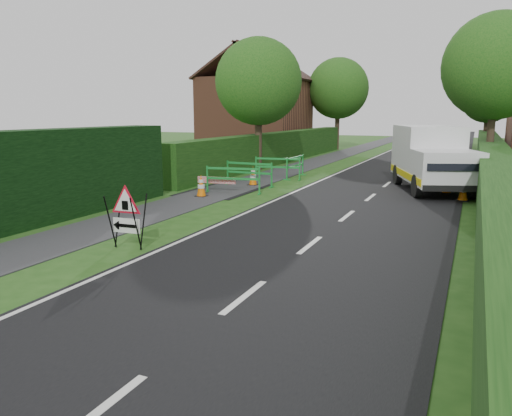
# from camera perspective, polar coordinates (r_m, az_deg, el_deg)

# --- Properties ---
(ground) EXTENTS (120.00, 120.00, 0.00)m
(ground) POSITION_cam_1_polar(r_m,az_deg,el_deg) (8.75, -19.49, -9.46)
(ground) COLOR #204A15
(ground) RESTS_ON ground
(road_surface) EXTENTS (6.00, 90.00, 0.02)m
(road_surface) POSITION_cam_1_polar(r_m,az_deg,el_deg) (41.15, 19.20, 6.16)
(road_surface) COLOR black
(road_surface) RESTS_ON ground
(footpath) EXTENTS (2.00, 90.00, 0.02)m
(footpath) POSITION_cam_1_polar(r_m,az_deg,el_deg) (41.95, 11.65, 6.61)
(footpath) COLOR #2D2D30
(footpath) RESTS_ON ground
(hedge_west_far) EXTENTS (1.00, 24.00, 1.80)m
(hedge_west_far) POSITION_cam_1_polar(r_m,az_deg,el_deg) (30.06, 2.62, 5.22)
(hedge_west_far) COLOR #14380F
(hedge_west_far) RESTS_ON ground
(hedge_east) EXTENTS (1.20, 50.00, 1.50)m
(hedge_east) POSITION_cam_1_polar(r_m,az_deg,el_deg) (22.13, 25.42, 2.15)
(hedge_east) COLOR #14380F
(hedge_east) RESTS_ON ground
(house_west) EXTENTS (7.50, 7.40, 7.88)m
(house_west) POSITION_cam_1_polar(r_m,az_deg,el_deg) (39.22, -0.00, 10.78)
(house_west) COLOR brown
(house_west) RESTS_ON ground
(tree_nw) EXTENTS (4.40, 4.40, 6.70)m
(tree_nw) POSITION_cam_1_polar(r_m,az_deg,el_deg) (26.10, 0.29, 14.23)
(tree_nw) COLOR #2D2116
(tree_nw) RESTS_ON ground
(tree_ne) EXTENTS (5.20, 5.20, 7.79)m
(tree_ne) POSITION_cam_1_polar(r_m,az_deg,el_deg) (28.02, 25.79, 14.37)
(tree_ne) COLOR #2D2116
(tree_ne) RESTS_ON ground
(tree_fw) EXTENTS (4.80, 4.80, 7.24)m
(tree_fw) POSITION_cam_1_polar(r_m,az_deg,el_deg) (41.28, 9.38, 13.33)
(tree_fw) COLOR #2D2116
(tree_fw) RESTS_ON ground
(tree_fe) EXTENTS (4.20, 4.20, 6.33)m
(tree_fe) POSITION_cam_1_polar(r_m,az_deg,el_deg) (43.94, 25.05, 11.52)
(tree_fe) COLOR #2D2116
(tree_fe) RESTS_ON ground
(triangle_sign) EXTENTS (0.87, 0.87, 1.19)m
(triangle_sign) POSITION_cam_1_polar(r_m,az_deg,el_deg) (11.13, -14.81, -0.46)
(triangle_sign) COLOR black
(triangle_sign) RESTS_ON ground
(works_van) EXTENTS (3.71, 5.70, 2.44)m
(works_van) POSITION_cam_1_polar(r_m,az_deg,el_deg) (20.22, 19.45, 5.54)
(works_van) COLOR silver
(works_van) RESTS_ON ground
(traffic_cone_0) EXTENTS (0.38, 0.38, 0.79)m
(traffic_cone_0) POSITION_cam_1_polar(r_m,az_deg,el_deg) (18.23, 22.62, 1.96)
(traffic_cone_0) COLOR black
(traffic_cone_0) RESTS_ON ground
(traffic_cone_1) EXTENTS (0.38, 0.38, 0.79)m
(traffic_cone_1) POSITION_cam_1_polar(r_m,az_deg,el_deg) (19.71, 20.99, 2.69)
(traffic_cone_1) COLOR black
(traffic_cone_1) RESTS_ON ground
(traffic_cone_2) EXTENTS (0.38, 0.38, 0.79)m
(traffic_cone_2) POSITION_cam_1_polar(r_m,az_deg,el_deg) (22.64, 20.71, 3.68)
(traffic_cone_2) COLOR black
(traffic_cone_2) RESTS_ON ground
(traffic_cone_3) EXTENTS (0.38, 0.38, 0.79)m
(traffic_cone_3) POSITION_cam_1_polar(r_m,az_deg,el_deg) (17.78, -6.29, 2.53)
(traffic_cone_3) COLOR black
(traffic_cone_3) RESTS_ON ground
(traffic_cone_4) EXTENTS (0.38, 0.38, 0.79)m
(traffic_cone_4) POSITION_cam_1_polar(r_m,az_deg,el_deg) (20.49, -0.35, 3.70)
(traffic_cone_4) COLOR black
(traffic_cone_4) RESTS_ON ground
(ped_barrier_0) EXTENTS (2.09, 0.71, 1.00)m
(ped_barrier_0) POSITION_cam_1_polar(r_m,az_deg,el_deg) (18.42, -2.65, 3.62)
(ped_barrier_0) COLOR #17832F
(ped_barrier_0) RESTS_ON ground
(ped_barrier_1) EXTENTS (2.07, 0.44, 1.00)m
(ped_barrier_1) POSITION_cam_1_polar(r_m,az_deg,el_deg) (20.24, -0.78, 4.28)
(ped_barrier_1) COLOR #17832F
(ped_barrier_1) RESTS_ON ground
(ped_barrier_2) EXTENTS (2.09, 0.65, 1.00)m
(ped_barrier_2) POSITION_cam_1_polar(r_m,az_deg,el_deg) (22.36, 2.49, 4.90)
(ped_barrier_2) COLOR #17832F
(ped_barrier_2) RESTS_ON ground
(ped_barrier_3) EXTENTS (0.42, 2.07, 1.00)m
(ped_barrier_3) POSITION_cam_1_polar(r_m,az_deg,el_deg) (23.01, 4.50, 5.05)
(ped_barrier_3) COLOR #17832F
(ped_barrier_3) RESTS_ON ground
(redwhite_plank) EXTENTS (1.49, 0.24, 0.25)m
(redwhite_plank) POSITION_cam_1_polar(r_m,az_deg,el_deg) (18.87, -4.52, 1.84)
(redwhite_plank) COLOR red
(redwhite_plank) RESTS_ON ground
(hatchback_car) EXTENTS (2.43, 4.26, 1.37)m
(hatchback_car) POSITION_cam_1_polar(r_m,az_deg,el_deg) (32.36, 18.94, 6.26)
(hatchback_car) COLOR white
(hatchback_car) RESTS_ON ground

